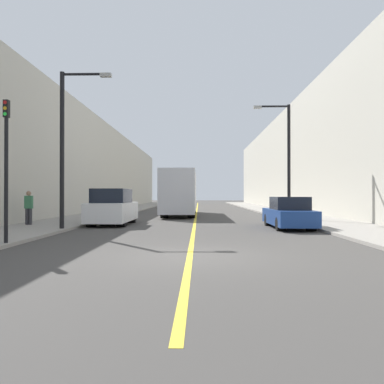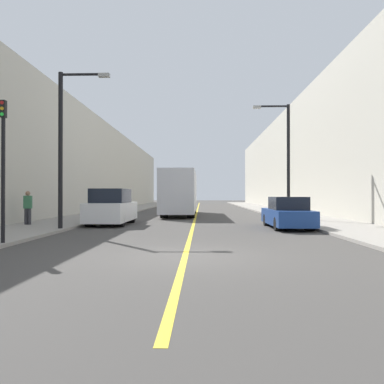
% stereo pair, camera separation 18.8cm
% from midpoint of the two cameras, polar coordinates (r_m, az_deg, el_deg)
% --- Properties ---
extents(ground_plane, '(200.00, 200.00, 0.00)m').
position_cam_midpoint_polar(ground_plane, '(10.10, -0.51, -9.71)').
color(ground_plane, '#3F3D3A').
extents(sidewalk_left, '(3.69, 72.00, 0.12)m').
position_cam_midpoint_polar(sidewalk_left, '(40.74, -9.60, -2.63)').
color(sidewalk_left, gray).
rests_on(sidewalk_left, ground).
extents(sidewalk_right, '(3.69, 72.00, 0.12)m').
position_cam_midpoint_polar(sidewalk_right, '(40.62, 11.55, -2.63)').
color(sidewalk_right, gray).
rests_on(sidewalk_right, ground).
extents(building_row_left, '(4.00, 72.00, 9.09)m').
position_cam_midpoint_polar(building_row_left, '(41.72, -14.79, 3.60)').
color(building_row_left, '#B7B2A3').
rests_on(building_row_left, ground).
extents(building_row_right, '(4.00, 72.00, 10.69)m').
position_cam_midpoint_polar(building_row_right, '(41.60, 16.78, 4.72)').
color(building_row_right, '#B7B2A3').
rests_on(building_row_right, ground).
extents(road_center_line, '(0.16, 72.00, 0.01)m').
position_cam_midpoint_polar(road_center_line, '(40.00, 0.96, -2.76)').
color(road_center_line, gold).
rests_on(road_center_line, ground).
extents(bus, '(2.44, 11.04, 3.39)m').
position_cam_midpoint_polar(bus, '(29.80, -1.61, -0.06)').
color(bus, silver).
rests_on(bus, ground).
extents(parked_suv_left, '(1.97, 4.79, 1.95)m').
position_cam_midpoint_polar(parked_suv_left, '(20.85, -11.89, -2.42)').
color(parked_suv_left, silver).
rests_on(parked_suv_left, ground).
extents(car_right_near, '(1.76, 4.61, 1.53)m').
position_cam_midpoint_polar(car_right_near, '(18.80, 14.59, -3.28)').
color(car_right_near, navy).
rests_on(car_right_near, ground).
extents(street_lamp_left, '(2.32, 0.24, 7.03)m').
position_cam_midpoint_polar(street_lamp_left, '(17.89, -18.51, 7.63)').
color(street_lamp_left, black).
rests_on(street_lamp_left, sidewalk_left).
extents(street_lamp_right, '(2.32, 0.24, 7.20)m').
position_cam_midpoint_polar(street_lamp_right, '(24.39, 14.24, 5.67)').
color(street_lamp_right, black).
rests_on(street_lamp_right, sidewalk_right).
extents(traffic_light, '(0.16, 0.18, 4.49)m').
position_cam_midpoint_polar(traffic_light, '(13.17, -26.46, 3.65)').
color(traffic_light, black).
rests_on(traffic_light, sidewalk_left).
extents(pedestrian, '(0.37, 0.24, 1.70)m').
position_cam_midpoint_polar(pedestrian, '(20.67, -23.50, -2.13)').
color(pedestrian, '#2D2D33').
rests_on(pedestrian, sidewalk_left).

